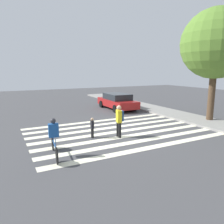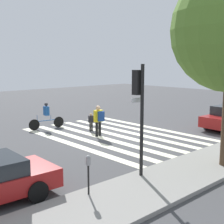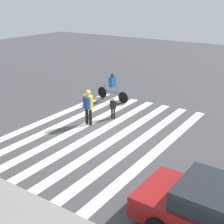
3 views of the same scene
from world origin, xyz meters
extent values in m
plane|color=#444447|center=(0.00, 0.00, 0.00)|extent=(60.00, 60.00, 0.00)
cube|color=gray|center=(0.00, 6.25, 0.07)|extent=(36.00, 2.50, 0.14)
cube|color=#F2EDCC|center=(-2.99, 0.00, 0.00)|extent=(0.44, 10.00, 0.01)
cube|color=#F2EDCC|center=(-1.99, 0.00, 0.00)|extent=(0.44, 10.00, 0.01)
cube|color=#F2EDCC|center=(-1.00, 0.00, 0.00)|extent=(0.44, 10.00, 0.01)
cube|color=#F2EDCC|center=(0.00, 0.00, 0.00)|extent=(0.44, 10.00, 0.01)
cube|color=#F2EDCC|center=(1.00, 0.00, 0.00)|extent=(0.44, 10.00, 0.01)
cube|color=#F2EDCC|center=(1.99, 0.00, 0.00)|extent=(0.44, 10.00, 0.01)
cube|color=#F2EDCC|center=(2.99, 0.00, 0.00)|extent=(0.44, 10.00, 0.01)
cylinder|color=#4C3826|center=(0.66, 6.85, 1.75)|extent=(0.44, 0.44, 3.49)
sphere|color=#567F2D|center=(0.66, 6.85, 5.19)|extent=(4.53, 4.53, 4.53)
cylinder|color=black|center=(0.82, -0.48, 0.41)|extent=(0.15, 0.15, 0.81)
cylinder|color=black|center=(1.03, -0.48, 0.41)|extent=(0.15, 0.15, 0.81)
cube|color=yellow|center=(0.92, -0.48, 1.13)|extent=(0.51, 0.33, 0.64)
sphere|color=tan|center=(0.92, -0.48, 1.58)|extent=(0.25, 0.25, 0.25)
cube|color=navy|center=(0.87, -0.30, 1.13)|extent=(0.39, 0.25, 0.54)
cylinder|color=black|center=(0.33, -1.78, 0.26)|extent=(0.10, 0.10, 0.52)
cylinder|color=black|center=(0.47, -1.78, 0.26)|extent=(0.10, 0.10, 0.52)
cube|color=black|center=(0.40, -1.78, 0.72)|extent=(0.32, 0.18, 0.41)
sphere|color=tan|center=(0.40, -1.78, 1.01)|extent=(0.16, 0.16, 0.16)
cylinder|color=black|center=(2.81, -4.21, 0.33)|extent=(0.67, 0.12, 0.67)
cylinder|color=black|center=(1.21, -4.02, 0.33)|extent=(0.67, 0.12, 0.67)
cube|color=#1E4C8C|center=(2.01, -4.11, 0.52)|extent=(1.36, 0.19, 0.04)
cylinder|color=#1E4C8C|center=(1.73, -4.08, 0.68)|extent=(0.03, 0.03, 0.32)
cylinder|color=#1E4C8C|center=(2.61, -4.18, 0.72)|extent=(0.03, 0.03, 0.40)
cube|color=#1E5199|center=(2.01, -4.11, 1.11)|extent=(0.28, 0.43, 0.55)
sphere|color=#333338|center=(2.01, -4.11, 1.51)|extent=(0.22, 0.22, 0.22)
cube|color=maroon|center=(-6.59, 3.52, 0.58)|extent=(4.75, 2.03, 0.63)
cube|color=#23282D|center=(-6.59, 3.52, 1.15)|extent=(2.63, 1.83, 0.53)
cylinder|color=black|center=(-5.11, 4.44, 0.32)|extent=(0.64, 0.21, 0.64)
cylinder|color=black|center=(-5.15, 2.55, 0.32)|extent=(0.64, 0.21, 0.64)
cylinder|color=black|center=(-8.03, 4.50, 0.32)|extent=(0.64, 0.21, 0.64)
cylinder|color=black|center=(-8.07, 2.61, 0.32)|extent=(0.64, 0.21, 0.64)
camera|label=1|loc=(10.67, -5.91, 3.52)|focal=35.00mm
camera|label=2|loc=(11.66, 12.45, 4.05)|focal=50.00mm
camera|label=3|loc=(-7.68, 10.27, 5.77)|focal=50.00mm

